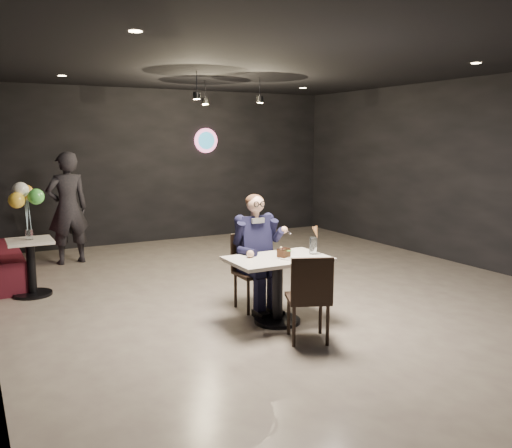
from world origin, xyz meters
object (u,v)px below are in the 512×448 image
seated_man (254,251)px  passerby (68,208)px  booth_bench (1,247)px  balloon_vase (29,234)px  chair_near (308,297)px  side_table (32,270)px  chair_far (254,272)px  main_table (277,290)px  sundae_glass (313,246)px

seated_man → passerby: bearing=113.2°
booth_bench → balloon_vase: size_ratio=14.56×
chair_near → passerby: bearing=130.9°
chair_near → side_table: chair_near is taller
chair_far → seated_man: 0.26m
side_table → chair_far: bearing=-39.3°
main_table → balloon_vase: (-2.31, 2.44, 0.44)m
chair_far → sundae_glass: size_ratio=4.79×
seated_man → passerby: size_ratio=0.78×
main_table → booth_bench: booth_bench is taller
main_table → booth_bench: bearing=127.2°
sundae_glass → main_table: bearing=175.2°
seated_man → side_table: seated_man is taller
chair_near → main_table: bearing=112.9°
chair_far → booth_bench: size_ratio=0.46×
chair_near → passerby: 5.02m
balloon_vase → booth_bench: bearing=106.7°
passerby → main_table: bearing=102.8°
chair_far → seated_man: seated_man is taller
seated_man → balloon_vase: size_ratio=10.54×
chair_near → booth_bench: bearing=145.7°
main_table → chair_near: 0.62m
chair_far → passerby: passerby is taller
balloon_vase → passerby: size_ratio=0.07×
seated_man → booth_bench: seated_man is taller
chair_near → sundae_glass: bearing=75.0°
balloon_vase → chair_far: bearing=-39.3°
chair_far → main_table: bearing=-90.0°
booth_bench → side_table: size_ratio=2.85×
chair_near → side_table: size_ratio=1.32×
chair_near → balloon_vase: chair_near is taller
side_table → booth_bench: bearing=106.7°
seated_man → balloon_vase: (-2.31, 1.89, 0.10)m
booth_bench → side_table: (0.30, -1.00, -0.15)m
balloon_vase → passerby: bearing=65.8°
balloon_vase → seated_man: bearing=-39.3°
sundae_glass → booth_bench: (-3.05, 3.48, -0.35)m
chair_near → sundae_glass: (0.45, 0.57, 0.39)m
sundae_glass → side_table: size_ratio=0.28×
seated_man → side_table: (-2.31, 1.89, -0.37)m
chair_far → chair_near: same height
main_table → side_table: (-2.31, 2.44, -0.03)m
main_table → side_table: bearing=133.4°
main_table → balloon_vase: 3.39m
main_table → seated_man: (-0.00, 0.55, 0.34)m
sundae_glass → side_table: bearing=138.0°
chair_near → sundae_glass: size_ratio=4.79×
chair_far → sundae_glass: bearing=-52.7°
booth_bench → side_table: booth_bench is taller
main_table → passerby: (-1.54, 4.15, 0.55)m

